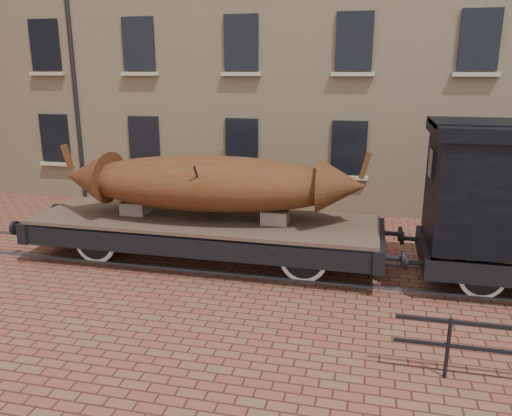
# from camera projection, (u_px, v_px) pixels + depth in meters

# --- Properties ---
(ground) EXTENTS (90.00, 90.00, 0.00)m
(ground) POSITION_uv_depth(u_px,v_px,m) (291.00, 268.00, 11.92)
(ground) COLOR brown
(warehouse_cream) EXTENTS (40.00, 10.19, 14.00)m
(warehouse_cream) POSITION_uv_depth(u_px,v_px,m) (416.00, 3.00, 18.77)
(warehouse_cream) COLOR beige
(warehouse_cream) RESTS_ON ground
(rail_track) EXTENTS (30.00, 1.52, 0.06)m
(rail_track) POSITION_uv_depth(u_px,v_px,m) (292.00, 267.00, 11.91)
(rail_track) COLOR #59595E
(rail_track) RESTS_ON ground
(flatcar_wagon) EXTENTS (9.42, 2.55, 1.42)m
(flatcar_wagon) POSITION_uv_depth(u_px,v_px,m) (204.00, 227.00, 12.16)
(flatcar_wagon) COLOR brown
(flatcar_wagon) RESTS_ON ground
(iron_boat) EXTENTS (7.42, 2.45, 1.74)m
(iron_boat) POSITION_uv_depth(u_px,v_px,m) (210.00, 183.00, 11.82)
(iron_boat) COLOR #4C1E0B
(iron_boat) RESTS_ON flatcar_wagon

